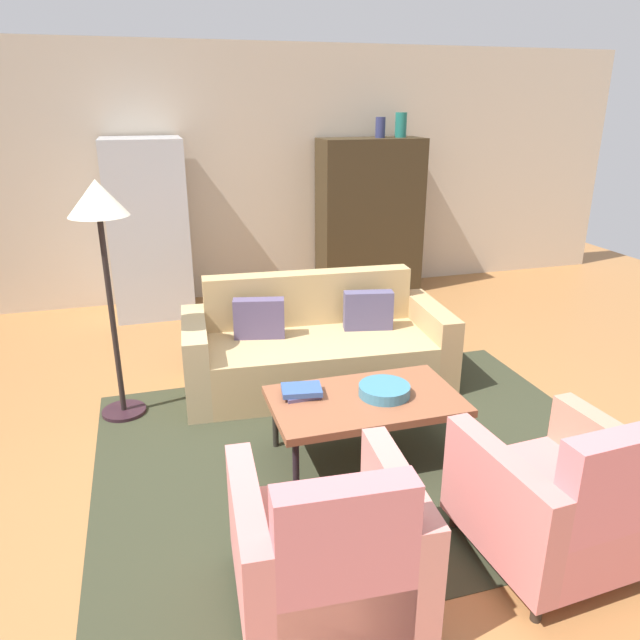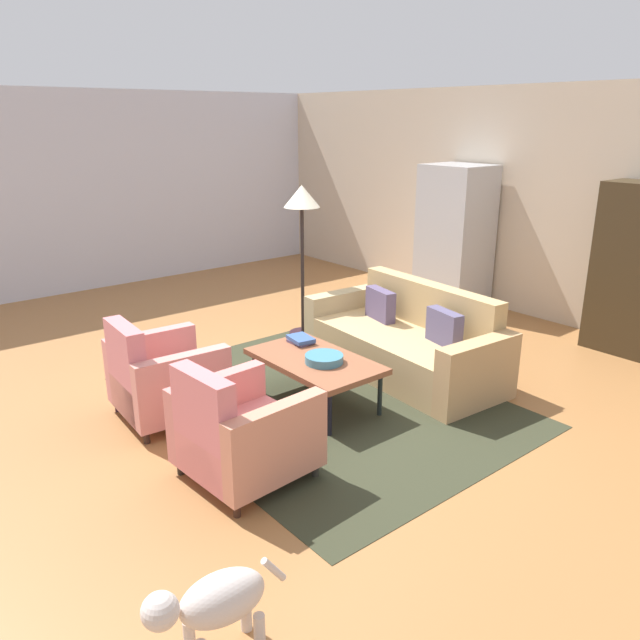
% 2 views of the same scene
% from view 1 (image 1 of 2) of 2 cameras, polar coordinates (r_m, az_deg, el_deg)
% --- Properties ---
extents(ground_plane, '(11.80, 11.80, 0.00)m').
position_cam_1_polar(ground_plane, '(4.12, 0.54, -12.12)').
color(ground_plane, '#9F693A').
extents(wall_back, '(9.83, 0.12, 2.80)m').
position_cam_1_polar(wall_back, '(7.08, -8.24, 13.50)').
color(wall_back, beige).
rests_on(wall_back, ground).
extents(area_rug, '(3.40, 2.60, 0.01)m').
position_cam_1_polar(area_rug, '(4.09, 3.94, -12.37)').
color(area_rug, '#313422').
rests_on(area_rug, ground).
extents(couch, '(2.16, 1.04, 0.86)m').
position_cam_1_polar(couch, '(4.92, -0.47, -2.71)').
color(couch, tan).
rests_on(couch, ground).
extents(coffee_table, '(1.20, 0.70, 0.43)m').
position_cam_1_polar(coffee_table, '(3.86, 4.34, -7.87)').
color(coffee_table, black).
rests_on(coffee_table, ground).
extents(armchair_left, '(0.85, 0.85, 0.88)m').
position_cam_1_polar(armchair_left, '(2.81, 0.84, -21.31)').
color(armchair_left, '#381F23').
rests_on(armchair_left, ground).
extents(armchair_right, '(0.85, 0.85, 0.88)m').
position_cam_1_polar(armchair_right, '(3.30, 22.19, -15.88)').
color(armchair_right, black).
rests_on(armchair_right, ground).
extents(fruit_bowl, '(0.33, 0.33, 0.07)m').
position_cam_1_polar(fruit_bowl, '(3.87, 6.14, -6.66)').
color(fruit_bowl, teal).
rests_on(fruit_bowl, coffee_table).
extents(book_stack, '(0.28, 0.22, 0.06)m').
position_cam_1_polar(book_stack, '(3.84, -1.76, -6.80)').
color(book_stack, '#51476A').
rests_on(book_stack, coffee_table).
extents(cabinet, '(1.20, 0.51, 1.80)m').
position_cam_1_polar(cabinet, '(7.21, 4.72, 9.73)').
color(cabinet, '#352918').
rests_on(cabinet, ground).
extents(vase_tall, '(0.11, 0.11, 0.22)m').
position_cam_1_polar(vase_tall, '(7.13, 5.76, 17.77)').
color(vase_tall, navy).
rests_on(vase_tall, cabinet).
extents(vase_round, '(0.13, 0.13, 0.27)m').
position_cam_1_polar(vase_round, '(7.23, 7.70, 17.92)').
color(vase_round, '#1E6A5C').
rests_on(vase_round, cabinet).
extents(refrigerator, '(0.80, 0.73, 1.85)m').
position_cam_1_polar(refrigerator, '(6.64, -15.99, 8.33)').
color(refrigerator, '#B7BABF').
rests_on(refrigerator, ground).
extents(floor_lamp, '(0.40, 0.40, 1.72)m').
position_cam_1_polar(floor_lamp, '(4.30, -20.20, 8.80)').
color(floor_lamp, '#2D1921').
rests_on(floor_lamp, ground).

